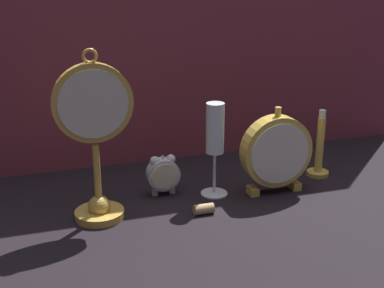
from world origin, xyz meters
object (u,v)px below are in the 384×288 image
pocket_watch_on_stand (95,142)px  wine_cork (204,209)px  champagne_flute (215,136)px  alarm_clock_twin_bell (163,173)px  mantel_clock_silver (276,152)px  brass_candlestick (319,153)px

pocket_watch_on_stand → wine_cork: bearing=-13.0°
champagne_flute → wine_cork: (-0.06, -0.09, -0.13)m
alarm_clock_twin_bell → wine_cork: 0.14m
mantel_clock_silver → champagne_flute: champagne_flute is taller
pocket_watch_on_stand → champagne_flute: bearing=8.4°
wine_cork → brass_candlestick: bearing=19.0°
pocket_watch_on_stand → alarm_clock_twin_bell: (0.16, 0.07, -0.11)m
champagne_flute → pocket_watch_on_stand: bearing=-171.6°
champagne_flute → alarm_clock_twin_bell: bearing=162.7°
pocket_watch_on_stand → wine_cork: (0.21, -0.05, -0.15)m
alarm_clock_twin_bell → champagne_flute: 0.14m
alarm_clock_twin_bell → brass_candlestick: brass_candlestick is taller
champagne_flute → wine_cork: 0.16m
mantel_clock_silver → champagne_flute: bearing=167.1°
mantel_clock_silver → champagne_flute: (-0.14, 0.03, 0.04)m
pocket_watch_on_stand → brass_candlestick: (0.55, 0.07, -0.11)m
champagne_flute → wine_cork: bearing=-122.1°
pocket_watch_on_stand → brass_candlestick: 0.56m
pocket_watch_on_stand → mantel_clock_silver: pocket_watch_on_stand is taller
mantel_clock_silver → champagne_flute: 0.14m
brass_candlestick → wine_cork: size_ratio=3.96×
mantel_clock_silver → brass_candlestick: 0.16m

